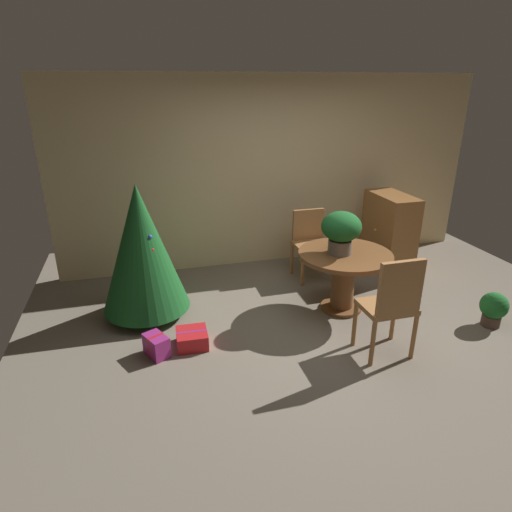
# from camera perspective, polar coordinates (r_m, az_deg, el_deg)

# --- Properties ---
(ground_plane) EXTENTS (6.60, 6.60, 0.00)m
(ground_plane) POSITION_cam_1_polar(r_m,az_deg,el_deg) (4.73, 10.48, -10.03)
(ground_plane) COLOR #756B5B
(back_wall_panel) EXTENTS (6.00, 0.10, 2.60)m
(back_wall_panel) POSITION_cam_1_polar(r_m,az_deg,el_deg) (6.18, 2.45, 10.97)
(back_wall_panel) COLOR beige
(back_wall_panel) RESTS_ON ground_plane
(round_dining_table) EXTENTS (1.05, 1.05, 0.70)m
(round_dining_table) POSITION_cam_1_polar(r_m,az_deg,el_deg) (5.00, 11.52, -1.91)
(round_dining_table) COLOR brown
(round_dining_table) RESTS_ON ground_plane
(flower_vase) EXTENTS (0.44, 0.44, 0.48)m
(flower_vase) POSITION_cam_1_polar(r_m,az_deg,el_deg) (4.80, 11.16, 3.46)
(flower_vase) COLOR #665B51
(flower_vase) RESTS_ON round_dining_table
(wooden_chair_near) EXTENTS (0.48, 0.40, 1.04)m
(wooden_chair_near) POSITION_cam_1_polar(r_m,az_deg,el_deg) (4.20, 17.53, -5.83)
(wooden_chair_near) COLOR #9E6B3D
(wooden_chair_near) RESTS_ON ground_plane
(wooden_chair_far) EXTENTS (0.48, 0.45, 0.91)m
(wooden_chair_far) POSITION_cam_1_polar(r_m,az_deg,el_deg) (5.82, 7.26, 2.14)
(wooden_chair_far) COLOR #9E6B3D
(wooden_chair_far) RESTS_ON ground_plane
(holiday_tree) EXTENTS (0.96, 0.96, 1.52)m
(holiday_tree) POSITION_cam_1_polar(r_m,az_deg,el_deg) (4.83, -14.85, 0.98)
(holiday_tree) COLOR brown
(holiday_tree) RESTS_ON ground_plane
(gift_box_red) EXTENTS (0.32, 0.32, 0.16)m
(gift_box_red) POSITION_cam_1_polar(r_m,az_deg,el_deg) (4.47, -8.44, -10.71)
(gift_box_red) COLOR red
(gift_box_red) RESTS_ON ground_plane
(gift_box_purple) EXTENTS (0.26, 0.31, 0.22)m
(gift_box_purple) POSITION_cam_1_polar(r_m,az_deg,el_deg) (4.37, -12.99, -11.46)
(gift_box_purple) COLOR #9E287A
(gift_box_purple) RESTS_ON ground_plane
(wooden_cabinet) EXTENTS (0.44, 0.82, 1.07)m
(wooden_cabinet) POSITION_cam_1_polar(r_m,az_deg,el_deg) (6.28, 17.11, 2.99)
(wooden_cabinet) COLOR brown
(wooden_cabinet) RESTS_ON ground_plane
(potted_plant) EXTENTS (0.29, 0.29, 0.39)m
(potted_plant) POSITION_cam_1_polar(r_m,az_deg,el_deg) (5.34, 28.85, -6.03)
(potted_plant) COLOR #4C382D
(potted_plant) RESTS_ON ground_plane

